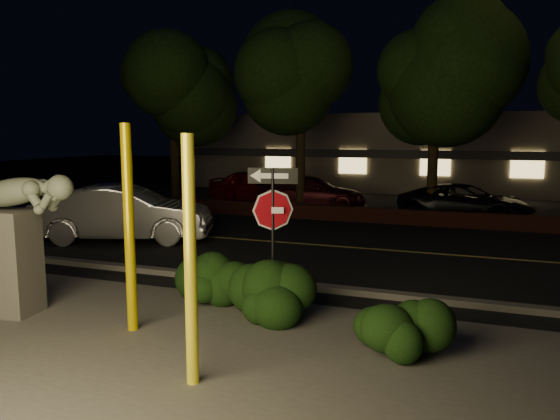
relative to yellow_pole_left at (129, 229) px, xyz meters
The scene contains 22 objects.
ground 10.32m from the yellow_pole_left, 85.77° to the left, with size 90.00×90.00×0.00m, color black.
patio 1.93m from the yellow_pole_left, 47.77° to the right, with size 14.00×6.00×0.02m, color #4C4944.
road 7.38m from the yellow_pole_left, 84.00° to the left, with size 80.00×8.00×0.01m, color black.
lane_marking 7.38m from the yellow_pole_left, 84.00° to the left, with size 80.00×0.12×0.01m, color tan.
curb 3.51m from the yellow_pole_left, 76.22° to the left, with size 80.00×0.25×0.12m, color #4C4944.
brick_wall 11.57m from the yellow_pole_left, 86.24° to the left, with size 40.00×0.35×0.50m, color #431C15.
parking_lot 17.26m from the yellow_pole_left, 87.49° to the left, with size 40.00×12.00×0.01m, color black.
building 25.17m from the yellow_pole_left, 88.29° to the left, with size 22.00×10.20×4.00m.
tree_far_a 15.49m from the yellow_pole_left, 118.82° to the left, with size 4.60×4.60×7.43m.
tree_far_b 14.20m from the yellow_pole_left, 97.44° to the left, with size 5.20×5.20×8.41m.
tree_far_c 13.98m from the yellow_pole_left, 75.92° to the left, with size 4.80×4.80×7.84m.
yellow_pole_left is the anchor object (origin of this frame).
yellow_pole_right 2.18m from the yellow_pole_left, 35.61° to the right, with size 0.15×0.15×3.02m, color yellow.
signpost 2.34m from the yellow_pole_left, 43.51° to the left, with size 0.81×0.23×2.45m.
sculpture 2.26m from the yellow_pole_left, behind, with size 2.22×0.86×2.37m.
hedge_center 2.15m from the yellow_pole_left, 62.47° to the left, with size 1.89×0.89×0.98m, color black.
hedge_right 2.55m from the yellow_pole_left, 31.60° to the left, with size 1.76×0.94×1.15m, color black.
hedge_far_right 4.22m from the yellow_pole_left, ahead, with size 1.33×0.83×0.92m, color black.
silver_sedan 7.36m from the yellow_pole_left, 127.24° to the left, with size 1.67×4.79×1.58m, color #B3B3B8.
parked_car_red 15.38m from the yellow_pole_left, 105.59° to the left, with size 1.72×4.28×1.46m, color maroon.
parked_car_darkred 14.22m from the yellow_pole_left, 96.22° to the left, with size 1.81×4.44×1.29m, color #400F16.
parked_car_dark 13.90m from the yellow_pole_left, 71.62° to the left, with size 2.08×4.50×1.25m, color black.
Camera 1 is at (4.21, -6.93, 3.03)m, focal length 35.00 mm.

